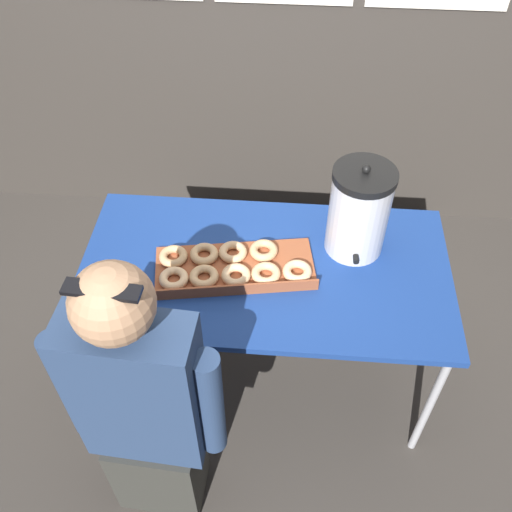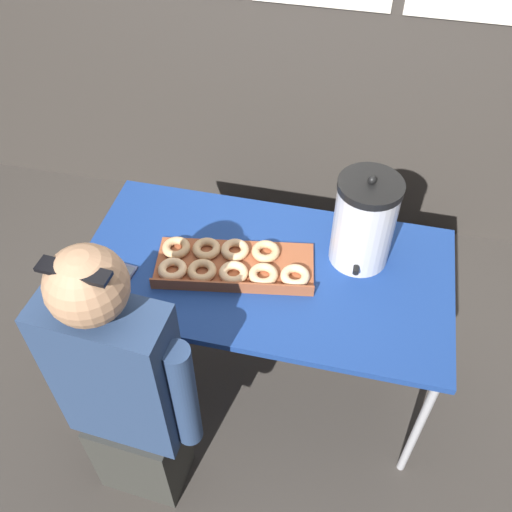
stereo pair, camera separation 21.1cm
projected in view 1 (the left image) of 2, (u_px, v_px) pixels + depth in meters
ground_plane at (263, 369)px, 2.68m from camera, size 12.00×12.00×0.00m
folding_table at (265, 275)px, 2.19m from camera, size 1.40×0.74×0.72m
donut_box at (231, 267)px, 2.13m from camera, size 0.63×0.35×0.05m
coffee_urn at (359, 211)px, 2.10m from camera, size 0.23×0.26×0.39m
cell_phone at (121, 295)px, 2.06m from camera, size 0.09×0.16×0.01m
person_seated at (144, 410)px, 1.84m from camera, size 0.53×0.24×1.30m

